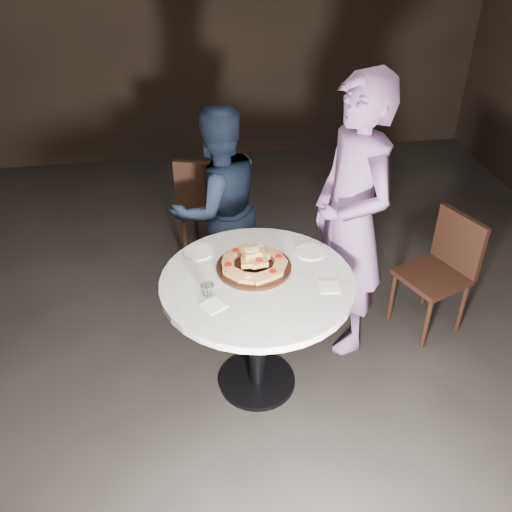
# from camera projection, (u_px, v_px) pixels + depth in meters

# --- Properties ---
(floor) EXTENTS (7.00, 7.00, 0.00)m
(floor) POSITION_uv_depth(u_px,v_px,m) (260.00, 372.00, 3.80)
(floor) COLOR black
(floor) RESTS_ON ground
(table) EXTENTS (1.38, 1.38, 0.84)m
(table) POSITION_uv_depth(u_px,v_px,m) (257.00, 301.00, 3.34)
(table) COLOR black
(table) RESTS_ON ground
(serving_board) EXTENTS (0.47, 0.47, 0.02)m
(serving_board) POSITION_uv_depth(u_px,v_px,m) (254.00, 267.00, 3.33)
(serving_board) COLOR black
(serving_board) RESTS_ON table
(focaccia_pile) EXTENTS (0.39, 0.39, 0.10)m
(focaccia_pile) POSITION_uv_depth(u_px,v_px,m) (254.00, 261.00, 3.31)
(focaccia_pile) COLOR #BB8148
(focaccia_pile) RESTS_ON serving_board
(plate_left) EXTENTS (0.22, 0.22, 0.01)m
(plate_left) POSITION_uv_depth(u_px,v_px,m) (199.00, 252.00, 3.47)
(plate_left) COLOR white
(plate_left) RESTS_ON table
(plate_right) EXTENTS (0.19, 0.19, 0.01)m
(plate_right) POSITION_uv_depth(u_px,v_px,m) (310.00, 252.00, 3.47)
(plate_right) COLOR white
(plate_right) RESTS_ON table
(water_glass) EXTENTS (0.08, 0.08, 0.07)m
(water_glass) POSITION_uv_depth(u_px,v_px,m) (207.00, 289.00, 3.12)
(water_glass) COLOR silver
(water_glass) RESTS_ON table
(napkin_near) EXTENTS (0.16, 0.16, 0.01)m
(napkin_near) POSITION_uv_depth(u_px,v_px,m) (214.00, 305.00, 3.05)
(napkin_near) COLOR white
(napkin_near) RESTS_ON table
(napkin_far) EXTENTS (0.13, 0.13, 0.01)m
(napkin_far) POSITION_uv_depth(u_px,v_px,m) (329.00, 287.00, 3.19)
(napkin_far) COLOR white
(napkin_far) RESTS_ON table
(chair_far) EXTENTS (0.58, 0.59, 0.99)m
(chair_far) POSITION_uv_depth(u_px,v_px,m) (209.00, 203.00, 4.53)
(chair_far) COLOR black
(chair_far) RESTS_ON ground
(chair_right) EXTENTS (0.54, 0.53, 0.86)m
(chair_right) POSITION_uv_depth(u_px,v_px,m) (443.00, 265.00, 3.95)
(chair_right) COLOR black
(chair_right) RESTS_ON ground
(diner_navy) EXTENTS (0.90, 0.81, 1.52)m
(diner_navy) POSITION_uv_depth(u_px,v_px,m) (217.00, 207.00, 4.09)
(diner_navy) COLOR black
(diner_navy) RESTS_ON ground
(diner_teal) EXTENTS (0.60, 0.78, 1.89)m
(diner_teal) POSITION_uv_depth(u_px,v_px,m) (351.00, 221.00, 3.58)
(diner_teal) COLOR #80639A
(diner_teal) RESTS_ON ground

